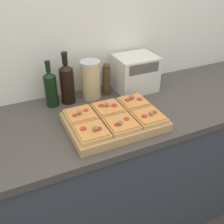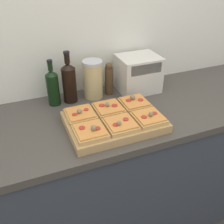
{
  "view_description": "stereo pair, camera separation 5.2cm",
  "coord_description": "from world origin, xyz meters",
  "px_view_note": "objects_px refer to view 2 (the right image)",
  "views": [
    {
      "loc": [
        -0.5,
        -0.79,
        1.69
      ],
      "look_at": [
        -0.03,
        0.23,
        0.99
      ],
      "focal_mm": 42.0,
      "sensor_mm": 36.0,
      "label": 1
    },
    {
      "loc": [
        -0.45,
        -0.81,
        1.69
      ],
      "look_at": [
        -0.03,
        0.23,
        0.99
      ],
      "focal_mm": 42.0,
      "sensor_mm": 36.0,
      "label": 2
    }
  ],
  "objects_px": {
    "toaster_oven": "(138,73)",
    "wine_bottle": "(69,82)",
    "cutting_board": "(114,122)",
    "pepper_mill": "(109,79)",
    "olive_oil_bottle": "(53,87)",
    "grain_jar_tall": "(93,79)"
  },
  "relations": [
    {
      "from": "olive_oil_bottle",
      "to": "toaster_oven",
      "type": "bearing_deg",
      "value": -1.9
    },
    {
      "from": "olive_oil_bottle",
      "to": "toaster_oven",
      "type": "height_order",
      "value": "olive_oil_bottle"
    },
    {
      "from": "olive_oil_bottle",
      "to": "wine_bottle",
      "type": "distance_m",
      "value": 0.1
    },
    {
      "from": "cutting_board",
      "to": "wine_bottle",
      "type": "bearing_deg",
      "value": 112.8
    },
    {
      "from": "cutting_board",
      "to": "toaster_oven",
      "type": "distance_m",
      "value": 0.44
    },
    {
      "from": "grain_jar_tall",
      "to": "toaster_oven",
      "type": "height_order",
      "value": "grain_jar_tall"
    },
    {
      "from": "cutting_board",
      "to": "toaster_oven",
      "type": "height_order",
      "value": "toaster_oven"
    },
    {
      "from": "grain_jar_tall",
      "to": "toaster_oven",
      "type": "relative_size",
      "value": 0.84
    },
    {
      "from": "olive_oil_bottle",
      "to": "toaster_oven",
      "type": "xyz_separation_m",
      "value": [
        0.53,
        -0.02,
        0.0
      ]
    },
    {
      "from": "cutting_board",
      "to": "wine_bottle",
      "type": "relative_size",
      "value": 1.58
    },
    {
      "from": "cutting_board",
      "to": "grain_jar_tall",
      "type": "relative_size",
      "value": 2.08
    },
    {
      "from": "wine_bottle",
      "to": "pepper_mill",
      "type": "xyz_separation_m",
      "value": [
        0.24,
        0.0,
        -0.02
      ]
    },
    {
      "from": "wine_bottle",
      "to": "grain_jar_tall",
      "type": "distance_m",
      "value": 0.14
    },
    {
      "from": "olive_oil_bottle",
      "to": "cutting_board",
      "type": "bearing_deg",
      "value": -54.83
    },
    {
      "from": "toaster_oven",
      "to": "wine_bottle",
      "type": "bearing_deg",
      "value": 177.69
    },
    {
      "from": "pepper_mill",
      "to": "toaster_oven",
      "type": "relative_size",
      "value": 0.75
    },
    {
      "from": "cutting_board",
      "to": "olive_oil_bottle",
      "type": "bearing_deg",
      "value": 125.17
    },
    {
      "from": "cutting_board",
      "to": "toaster_oven",
      "type": "bearing_deg",
      "value": 47.37
    },
    {
      "from": "olive_oil_bottle",
      "to": "grain_jar_tall",
      "type": "relative_size",
      "value": 1.17
    },
    {
      "from": "pepper_mill",
      "to": "toaster_oven",
      "type": "bearing_deg",
      "value": -5.3
    },
    {
      "from": "cutting_board",
      "to": "pepper_mill",
      "type": "height_order",
      "value": "pepper_mill"
    },
    {
      "from": "cutting_board",
      "to": "grain_jar_tall",
      "type": "height_order",
      "value": "grain_jar_tall"
    }
  ]
}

